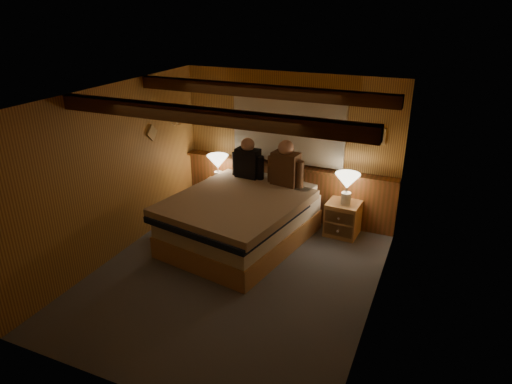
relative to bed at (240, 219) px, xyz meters
The scene contains 19 objects.
floor 1.01m from the bed, 70.76° to the right, with size 4.20×4.20×0.00m, color #575C67.
ceiling 2.21m from the bed, 70.76° to the right, with size 4.20×4.20×0.00m, color tan.
wall_back 1.49m from the bed, 75.87° to the left, with size 3.60×3.60×0.00m, color gold.
wall_left 1.91m from the bed, 149.48° to the right, with size 4.20×4.20×0.00m, color gold.
wall_right 2.42m from the bed, 22.66° to the right, with size 4.20×4.20×0.00m, color gold.
wall_front 3.10m from the bed, 84.11° to the right, with size 3.60×3.60×0.00m, color gold.
wainscot 1.20m from the bed, 75.11° to the left, with size 3.60×0.23×0.94m.
curtain_window 1.64m from the bed, 75.04° to the left, with size 2.18×0.09×1.11m.
ceiling_beams 2.07m from the bed, 67.18° to the right, with size 3.60×1.65×0.16m.
coat_rail 2.03m from the bed, 153.76° to the left, with size 0.05×0.55×0.24m.
framed_print 2.35m from the bed, 35.85° to the left, with size 0.30×0.04×0.25m.
bed is the anchor object (origin of this frame).
nightstand_left 1.23m from the bed, 134.29° to the left, with size 0.49×0.45×0.53m.
nightstand_right 1.61m from the bed, 33.04° to the left, with size 0.51×0.47×0.54m.
lamp_left 1.33m from the bed, 132.69° to the left, with size 0.36×0.36×0.47m.
lamp_right 1.68m from the bed, 31.36° to the left, with size 0.38×0.38×0.49m.
person_left 1.04m from the bed, 106.40° to the left, with size 0.56×0.24×0.68m.
person_right 1.07m from the bed, 59.31° to the left, with size 0.61×0.29×0.74m.
duffel_bag 0.95m from the bed, behind, with size 0.60×0.46×0.38m.
Camera 1 is at (2.33, -4.61, 3.41)m, focal length 32.00 mm.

